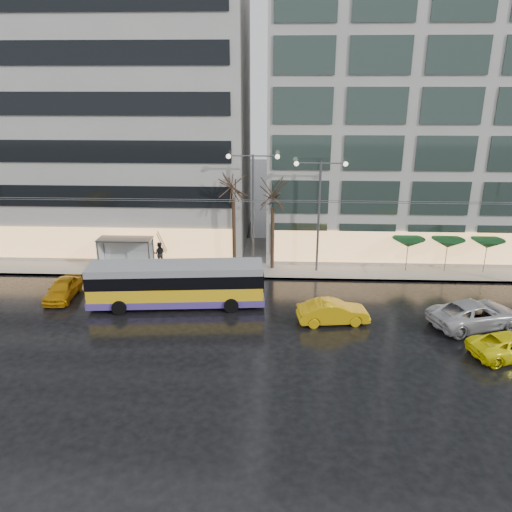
# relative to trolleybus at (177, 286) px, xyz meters

# --- Properties ---
(ground) EXTENTS (140.00, 140.00, 0.00)m
(ground) POSITION_rel_trolleybus_xyz_m (2.75, -4.14, -1.44)
(ground) COLOR black
(ground) RESTS_ON ground
(sidewalk) EXTENTS (80.00, 10.00, 0.15)m
(sidewalk) POSITION_rel_trolleybus_xyz_m (4.75, 9.86, -1.37)
(sidewalk) COLOR gray
(sidewalk) RESTS_ON ground
(kerb) EXTENTS (80.00, 0.10, 0.15)m
(kerb) POSITION_rel_trolleybus_xyz_m (4.75, 4.91, -1.37)
(kerb) COLOR slate
(kerb) RESTS_ON ground
(building_left) EXTENTS (34.00, 14.00, 22.00)m
(building_left) POSITION_rel_trolleybus_xyz_m (-13.25, 14.86, 9.71)
(building_left) COLOR #A2A09B
(building_left) RESTS_ON sidewalk
(building_right) EXTENTS (32.00, 14.00, 25.00)m
(building_right) POSITION_rel_trolleybus_xyz_m (21.75, 14.86, 11.21)
(building_right) COLOR #A2A09B
(building_right) RESTS_ON sidewalk
(trolleybus) EXTENTS (11.63, 4.75, 5.32)m
(trolleybus) POSITION_rel_trolleybus_xyz_m (0.00, 0.00, 0.00)
(trolleybus) COLOR yellow
(trolleybus) RESTS_ON ground
(catenary) EXTENTS (42.24, 5.12, 7.00)m
(catenary) POSITION_rel_trolleybus_xyz_m (3.75, 3.80, 2.81)
(catenary) COLOR #595B60
(catenary) RESTS_ON ground
(bus_shelter) EXTENTS (4.20, 1.60, 2.51)m
(bus_shelter) POSITION_rel_trolleybus_xyz_m (-5.64, 6.55, 0.52)
(bus_shelter) COLOR #595B60
(bus_shelter) RESTS_ON sidewalk
(street_lamp_near) EXTENTS (3.96, 0.36, 9.03)m
(street_lamp_near) POSITION_rel_trolleybus_xyz_m (4.75, 6.66, 4.55)
(street_lamp_near) COLOR #595B60
(street_lamp_near) RESTS_ON sidewalk
(street_lamp_far) EXTENTS (3.96, 0.36, 8.53)m
(street_lamp_far) POSITION_rel_trolleybus_xyz_m (9.75, 6.66, 4.27)
(street_lamp_far) COLOR #595B60
(street_lamp_far) RESTS_ON sidewalk
(tree_a) EXTENTS (3.20, 3.20, 8.40)m
(tree_a) POSITION_rel_trolleybus_xyz_m (3.25, 6.86, 5.65)
(tree_a) COLOR black
(tree_a) RESTS_ON sidewalk
(tree_b) EXTENTS (3.20, 3.20, 7.70)m
(tree_b) POSITION_rel_trolleybus_xyz_m (6.25, 7.06, 4.96)
(tree_b) COLOR black
(tree_b) RESTS_ON sidewalk
(parasol_a) EXTENTS (2.50, 2.50, 2.65)m
(parasol_a) POSITION_rel_trolleybus_xyz_m (16.75, 6.86, 1.01)
(parasol_a) COLOR #595B60
(parasol_a) RESTS_ON sidewalk
(parasol_b) EXTENTS (2.50, 2.50, 2.65)m
(parasol_b) POSITION_rel_trolleybus_xyz_m (19.75, 6.86, 1.01)
(parasol_b) COLOR #595B60
(parasol_b) RESTS_ON sidewalk
(parasol_c) EXTENTS (2.50, 2.50, 2.65)m
(parasol_c) POSITION_rel_trolleybus_xyz_m (22.75, 6.86, 1.01)
(parasol_c) COLOR #595B60
(parasol_c) RESTS_ON sidewalk
(taxi_a) EXTENTS (1.77, 4.14, 1.39)m
(taxi_a) POSITION_rel_trolleybus_xyz_m (-8.13, 0.86, -0.74)
(taxi_a) COLOR orange
(taxi_a) RESTS_ON ground
(taxi_b) EXTENTS (4.57, 2.11, 1.45)m
(taxi_b) POSITION_rel_trolleybus_xyz_m (10.14, -2.08, -0.71)
(taxi_b) COLOR #EAB00C
(taxi_b) RESTS_ON ground
(taxi_c) EXTENTS (5.15, 3.28, 1.32)m
(taxi_c) POSITION_rel_trolleybus_xyz_m (19.50, -5.68, -0.78)
(taxi_c) COLOR #FFF20D
(taxi_c) RESTS_ON ground
(sedan_silver) EXTENTS (6.35, 4.48, 1.61)m
(sedan_silver) POSITION_rel_trolleybus_xyz_m (18.78, -2.13, -0.64)
(sedan_silver) COLOR #B2B1B6
(sedan_silver) RESTS_ON ground
(pedestrian_a) EXTENTS (1.00, 1.01, 2.19)m
(pedestrian_a) POSITION_rel_trolleybus_xyz_m (-3.78, 7.45, 0.16)
(pedestrian_a) COLOR black
(pedestrian_a) RESTS_ON sidewalk
(pedestrian_b) EXTENTS (1.01, 0.83, 1.93)m
(pedestrian_b) POSITION_rel_trolleybus_xyz_m (-2.85, 7.31, -0.33)
(pedestrian_b) COLOR black
(pedestrian_b) RESTS_ON sidewalk
(pedestrian_c) EXTENTS (1.17, 1.05, 2.11)m
(pedestrian_c) POSITION_rel_trolleybus_xyz_m (-7.56, 7.44, -0.18)
(pedestrian_c) COLOR black
(pedestrian_c) RESTS_ON sidewalk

